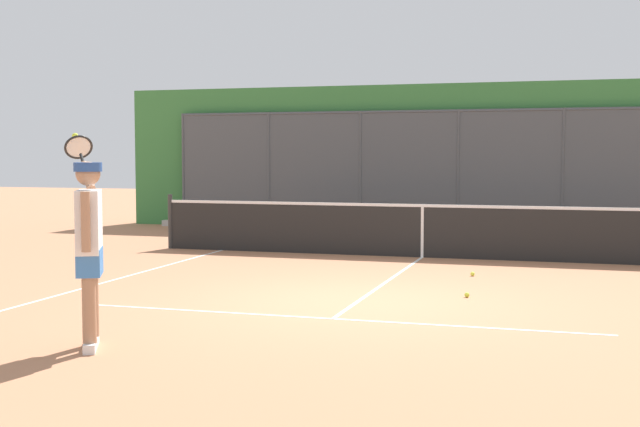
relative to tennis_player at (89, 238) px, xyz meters
name	(u,v)px	position (x,y,z in m)	size (l,w,h in m)	color
ground_plane	(358,302)	(-1.83, -3.20, -1.07)	(60.00, 60.00, 0.00)	#B27551
court_line_markings	(327,322)	(-1.83, -1.83, -1.06)	(7.86, 10.76, 0.01)	white
fence_backdrop	(462,159)	(-1.83, -13.43, 0.68)	(17.15, 1.37, 3.53)	#474C51
tennis_net	(422,230)	(-1.83, -7.95, -0.57)	(10.10, 0.09, 1.07)	#2D2D2D
tennis_player	(89,238)	(0.00, 0.00, 0.00)	(0.94, 1.21, 2.08)	silver
tennis_ball_by_sideline	(473,274)	(-2.97, -5.87, -1.03)	(0.07, 0.07, 0.07)	#D6E042
tennis_ball_mid_court	(467,295)	(-3.11, -3.92, -1.03)	(0.07, 0.07, 0.07)	#C1D138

